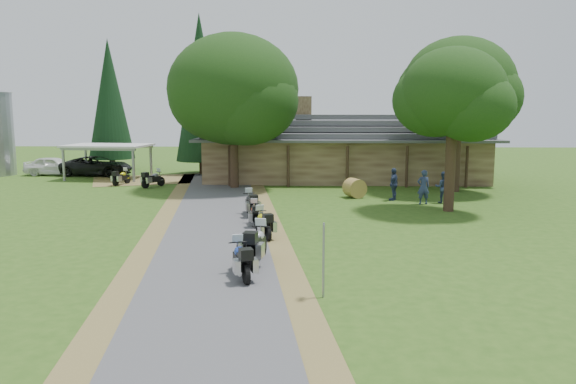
{
  "coord_description": "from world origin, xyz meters",
  "views": [
    {
      "loc": [
        3.28,
        -18.34,
        5.26
      ],
      "look_at": [
        2.44,
        6.28,
        1.6
      ],
      "focal_mm": 35.0,
      "sensor_mm": 36.0,
      "label": 1
    }
  ],
  "objects_px": {
    "motorcycle_carport_b": "(153,178)",
    "motorcycle_row_e": "(251,203)",
    "motorcycle_row_a": "(241,258)",
    "car_white_sedan": "(53,164)",
    "motorcycle_row_b": "(257,243)",
    "motorcycle_row_d": "(255,213)",
    "lodge": "(343,146)",
    "carport": "(109,162)",
    "motorcycle_carport_a": "(121,177)",
    "motorcycle_row_c": "(263,222)",
    "hay_bale": "(355,188)",
    "car_dark_suv": "(97,161)"
  },
  "relations": [
    {
      "from": "motorcycle_carport_b",
      "to": "motorcycle_row_e",
      "type": "bearing_deg",
      "value": -110.78
    },
    {
      "from": "motorcycle_row_a",
      "to": "motorcycle_row_e",
      "type": "height_order",
      "value": "motorcycle_row_e"
    },
    {
      "from": "car_white_sedan",
      "to": "motorcycle_row_b",
      "type": "height_order",
      "value": "car_white_sedan"
    },
    {
      "from": "motorcycle_row_a",
      "to": "motorcycle_row_d",
      "type": "relative_size",
      "value": 1.11
    },
    {
      "from": "car_white_sedan",
      "to": "motorcycle_carport_b",
      "type": "distance_m",
      "value": 11.75
    },
    {
      "from": "motorcycle_row_a",
      "to": "motorcycle_carport_b",
      "type": "xyz_separation_m",
      "value": [
        -8.37,
        20.39,
        -0.02
      ]
    },
    {
      "from": "lodge",
      "to": "motorcycle_row_d",
      "type": "height_order",
      "value": "lodge"
    },
    {
      "from": "carport",
      "to": "motorcycle_carport_b",
      "type": "height_order",
      "value": "carport"
    },
    {
      "from": "car_white_sedan",
      "to": "motorcycle_carport_b",
      "type": "height_order",
      "value": "car_white_sedan"
    },
    {
      "from": "motorcycle_row_a",
      "to": "motorcycle_carport_a",
      "type": "relative_size",
      "value": 1.11
    },
    {
      "from": "motorcycle_row_c",
      "to": "motorcycle_row_b",
      "type": "bearing_deg",
      "value": 161.28
    },
    {
      "from": "motorcycle_carport_b",
      "to": "motorcycle_row_d",
      "type": "bearing_deg",
      "value": -114.94
    },
    {
      "from": "lodge",
      "to": "carport",
      "type": "distance_m",
      "value": 17.8
    },
    {
      "from": "lodge",
      "to": "car_white_sedan",
      "type": "bearing_deg",
      "value": 176.27
    },
    {
      "from": "lodge",
      "to": "motorcycle_row_a",
      "type": "relative_size",
      "value": 11.56
    },
    {
      "from": "hay_bale",
      "to": "car_dark_suv",
      "type": "bearing_deg",
      "value": 151.81
    },
    {
      "from": "motorcycle_row_e",
      "to": "lodge",
      "type": "bearing_deg",
      "value": -36.14
    },
    {
      "from": "motorcycle_row_c",
      "to": "hay_bale",
      "type": "height_order",
      "value": "motorcycle_row_c"
    },
    {
      "from": "carport",
      "to": "motorcycle_row_a",
      "type": "relative_size",
      "value": 3.23
    },
    {
      "from": "motorcycle_row_c",
      "to": "motorcycle_row_e",
      "type": "height_order",
      "value": "motorcycle_row_e"
    },
    {
      "from": "motorcycle_row_b",
      "to": "motorcycle_carport_b",
      "type": "distance_m",
      "value": 20.54
    },
    {
      "from": "car_white_sedan",
      "to": "motorcycle_carport_a",
      "type": "xyz_separation_m",
      "value": [
        7.27,
        -5.44,
        -0.37
      ]
    },
    {
      "from": "motorcycle_carport_a",
      "to": "hay_bale",
      "type": "xyz_separation_m",
      "value": [
        15.8,
        -5.12,
        -0.0
      ]
    },
    {
      "from": "car_dark_suv",
      "to": "motorcycle_row_d",
      "type": "bearing_deg",
      "value": -137.53
    },
    {
      "from": "car_white_sedan",
      "to": "motorcycle_row_a",
      "type": "relative_size",
      "value": 3.06
    },
    {
      "from": "carport",
      "to": "motorcycle_carport_a",
      "type": "xyz_separation_m",
      "value": [
        2.09,
        -3.44,
        -0.72
      ]
    },
    {
      "from": "motorcycle_row_e",
      "to": "motorcycle_carport_a",
      "type": "bearing_deg",
      "value": 26.51
    },
    {
      "from": "car_dark_suv",
      "to": "motorcycle_row_b",
      "type": "relative_size",
      "value": 2.89
    },
    {
      "from": "motorcycle_row_b",
      "to": "motorcycle_row_c",
      "type": "height_order",
      "value": "motorcycle_row_b"
    },
    {
      "from": "lodge",
      "to": "carport",
      "type": "relative_size",
      "value": 3.58
    },
    {
      "from": "car_white_sedan",
      "to": "motorcycle_row_a",
      "type": "xyz_separation_m",
      "value": [
        18.17,
        -26.87,
        -0.31
      ]
    },
    {
      "from": "motorcycle_row_c",
      "to": "motorcycle_carport_a",
      "type": "distance_m",
      "value": 19.31
    },
    {
      "from": "car_dark_suv",
      "to": "motorcycle_carport_b",
      "type": "bearing_deg",
      "value": -130.52
    },
    {
      "from": "motorcycle_carport_b",
      "to": "hay_bale",
      "type": "distance_m",
      "value": 13.88
    },
    {
      "from": "carport",
      "to": "hay_bale",
      "type": "xyz_separation_m",
      "value": [
        17.89,
        -8.56,
        -0.72
      ]
    },
    {
      "from": "lodge",
      "to": "motorcycle_carport_b",
      "type": "distance_m",
      "value": 14.18
    },
    {
      "from": "car_dark_suv",
      "to": "motorcycle_row_d",
      "type": "xyz_separation_m",
      "value": [
        14.31,
        -18.75,
        -0.58
      ]
    },
    {
      "from": "carport",
      "to": "motorcycle_row_b",
      "type": "relative_size",
      "value": 2.87
    },
    {
      "from": "car_white_sedan",
      "to": "motorcycle_row_b",
      "type": "bearing_deg",
      "value": -143.3
    },
    {
      "from": "car_white_sedan",
      "to": "hay_bale",
      "type": "relative_size",
      "value": 4.97
    },
    {
      "from": "motorcycle_carport_a",
      "to": "hay_bale",
      "type": "distance_m",
      "value": 16.61
    },
    {
      "from": "motorcycle_row_c",
      "to": "motorcycle_row_e",
      "type": "relative_size",
      "value": 0.96
    },
    {
      "from": "motorcycle_row_b",
      "to": "motorcycle_row_d",
      "type": "bearing_deg",
      "value": 15.13
    },
    {
      "from": "carport",
      "to": "motorcycle_row_c",
      "type": "distance_m",
      "value": 23.34
    },
    {
      "from": "carport",
      "to": "motorcycle_row_a",
      "type": "distance_m",
      "value": 28.07
    },
    {
      "from": "lodge",
      "to": "motorcycle_row_e",
      "type": "xyz_separation_m",
      "value": [
        -5.5,
        -15.02,
        -1.8
      ]
    },
    {
      "from": "car_white_sedan",
      "to": "car_dark_suv",
      "type": "distance_m",
      "value": 3.55
    },
    {
      "from": "motorcycle_row_c",
      "to": "motorcycle_carport_a",
      "type": "relative_size",
      "value": 1.09
    },
    {
      "from": "motorcycle_row_e",
      "to": "car_dark_suv",
      "type": "bearing_deg",
      "value": 24.19
    },
    {
      "from": "car_dark_suv",
      "to": "motorcycle_row_e",
      "type": "xyz_separation_m",
      "value": [
        13.89,
        -16.43,
        -0.5
      ]
    }
  ]
}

